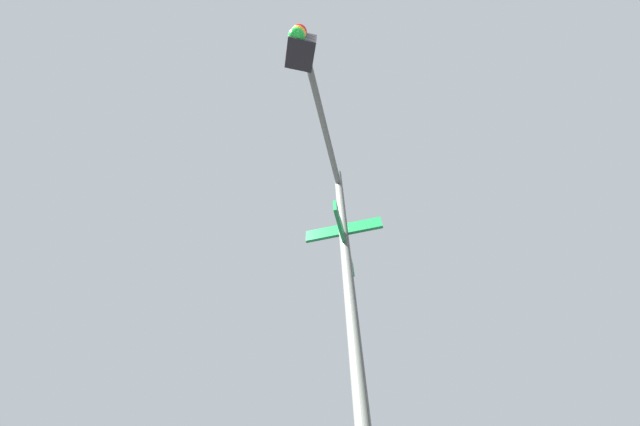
% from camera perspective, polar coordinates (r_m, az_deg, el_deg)
% --- Properties ---
extents(traffic_signal_near, '(1.49, 2.59, 5.90)m').
position_cam_1_polar(traffic_signal_near, '(3.29, 1.31, 6.79)').
color(traffic_signal_near, '#474C47').
rests_on(traffic_signal_near, ground_plane).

